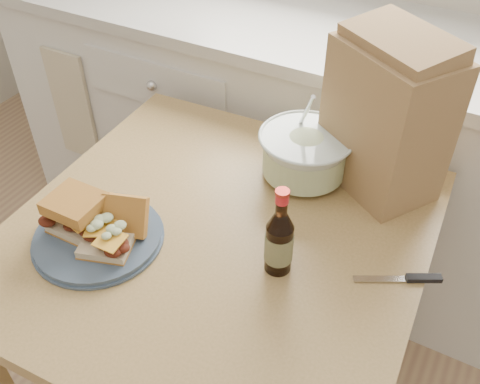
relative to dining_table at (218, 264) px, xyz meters
The scene contains 9 objects.
cabinet_run 0.83m from the dining_table, 92.81° to the left, with size 2.50×0.64×0.94m.
dining_table is the anchor object (origin of this frame).
plate 0.29m from the dining_table, 145.29° to the right, with size 0.28×0.28×0.02m, color #405268.
sandwich_left 0.35m from the dining_table, 150.63° to the right, with size 0.12×0.11×0.08m.
sandwich_right 0.28m from the dining_table, 139.06° to the right, with size 0.13×0.17×0.09m.
coleslaw_bowl 0.34m from the dining_table, 72.04° to the left, with size 0.24×0.24×0.24m.
beer_bottle 0.26m from the dining_table, 10.57° to the right, with size 0.06×0.06×0.21m.
knife 0.45m from the dining_table, ahead, with size 0.17×0.10×0.01m.
paper_bag 0.52m from the dining_table, 53.76° to the left, with size 0.27×0.18×0.36m, color #A58050.
Camera 1 is at (0.50, 0.16, 1.63)m, focal length 40.00 mm.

